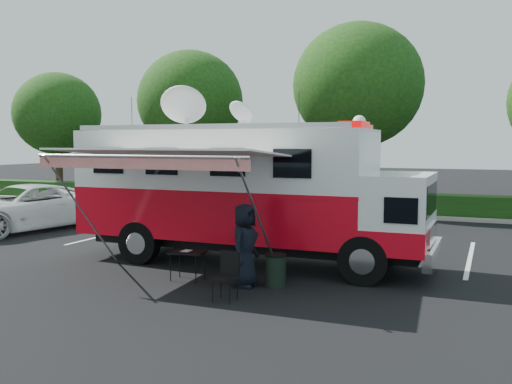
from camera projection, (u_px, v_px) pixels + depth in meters
ground_plane at (249, 263)px, 15.41m from camera, size 120.00×120.00×0.00m
back_border at (382, 105)px, 26.40m from camera, size 60.00×6.14×8.87m
stall_lines at (271, 244)px, 18.36m from camera, size 24.12×5.50×0.01m
command_truck at (246, 191)px, 15.27m from camera, size 9.59×2.64×4.61m
awning at (163, 156)px, 13.00m from camera, size 5.23×2.70×3.16m
white_suv at (22, 231)px, 21.10m from camera, size 4.07×6.58×1.70m
person at (245, 286)px, 12.94m from camera, size 0.62×0.93×1.89m
folding_table at (187, 253)px, 13.46m from camera, size 0.91×0.71×0.70m
folding_chair at (227, 271)px, 11.82m from camera, size 0.57×0.59×1.01m
trash_bin at (276, 270)px, 12.89m from camera, size 0.50×0.50×0.75m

